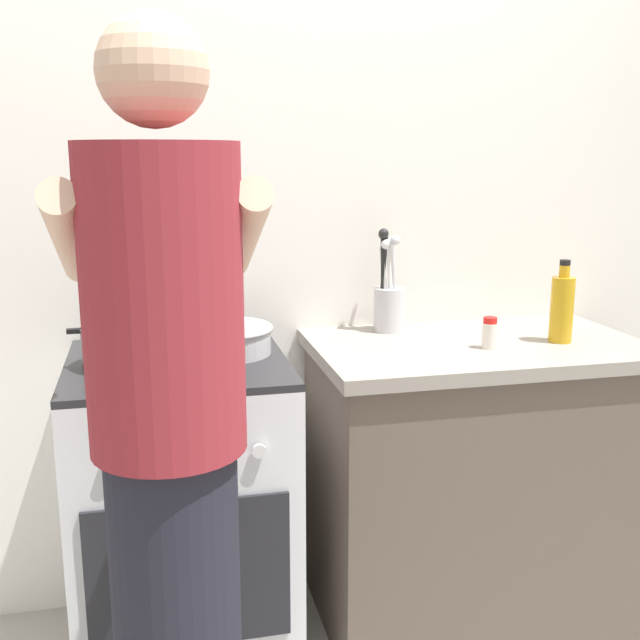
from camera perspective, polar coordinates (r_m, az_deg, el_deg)
The scene contains 9 objects.
back_wall at distance 2.48m, azimuth 1.40°, elevation 7.68°, with size 3.20×0.10×2.50m.
countertop at distance 2.47m, azimuth 11.43°, elevation -11.75°, with size 1.00×0.60×0.90m.
stove_range at distance 2.28m, azimuth -10.32°, elevation -14.00°, with size 0.60×0.62×0.90m.
pot at distance 2.08m, azimuth -14.68°, elevation -1.94°, with size 0.28×0.22×0.11m.
mixing_bowl at distance 2.16m, azimuth -7.18°, elevation -1.37°, with size 0.27×0.27×0.08m.
utensil_crock at distance 2.41m, azimuth 5.24°, elevation 1.50°, with size 0.10×0.10×0.33m.
spice_bottle at distance 2.25m, azimuth 12.73°, elevation -0.98°, with size 0.04×0.04×0.09m.
oil_bottle at distance 2.38m, azimuth 17.86°, elevation 0.90°, with size 0.07×0.07×0.25m.
person at distance 1.53m, azimuth -11.24°, elevation -10.75°, with size 0.41×0.50×1.70m.
Camera 1 is at (-0.42, -1.89, 1.46)m, focal length 42.23 mm.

